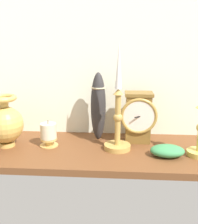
# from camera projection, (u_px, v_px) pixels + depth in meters

# --- Properties ---
(ground_plane) EXTENTS (1.00, 0.36, 0.02)m
(ground_plane) POSITION_uv_depth(u_px,v_px,m) (99.00, 151.00, 1.03)
(ground_plane) COLOR brown
(back_wall) EXTENTS (1.20, 0.02, 0.65)m
(back_wall) POSITION_uv_depth(u_px,v_px,m) (103.00, 56.00, 1.12)
(back_wall) COLOR white
(back_wall) RESTS_ON ground_plane
(mantel_clock) EXTENTS (0.14, 0.10, 0.20)m
(mantel_clock) POSITION_uv_depth(u_px,v_px,m) (138.00, 117.00, 1.07)
(mantel_clock) COLOR brown
(mantel_clock) RESTS_ON ground_plane
(candlestick_tall_center) EXTENTS (0.10, 0.10, 0.39)m
(candlestick_tall_center) POSITION_uv_depth(u_px,v_px,m) (118.00, 118.00, 0.99)
(candlestick_tall_center) COLOR tan
(candlestick_tall_center) RESTS_ON ground_plane
(brass_vase_bulbous) EXTENTS (0.14, 0.14, 0.19)m
(brass_vase_bulbous) POSITION_uv_depth(u_px,v_px,m) (4.00, 123.00, 1.02)
(brass_vase_bulbous) COLOR tan
(brass_vase_bulbous) RESTS_ON ground_plane
(pillar_candle_front) EXTENTS (0.07, 0.07, 0.10)m
(pillar_candle_front) POSITION_uv_depth(u_px,v_px,m) (49.00, 134.00, 1.04)
(pillar_candle_front) COLOR #D8AE5A
(pillar_candle_front) RESTS_ON ground_plane
(tall_ceramic_vase) EXTENTS (0.06, 0.06, 0.27)m
(tall_ceramic_vase) POSITION_uv_depth(u_px,v_px,m) (98.00, 106.00, 1.09)
(tall_ceramic_vase) COLOR #2E2C2C
(tall_ceramic_vase) RESTS_ON ground_plane
(ivy_sprig) EXTENTS (0.12, 0.08, 0.04)m
(ivy_sprig) POSITION_uv_depth(u_px,v_px,m) (167.00, 151.00, 0.95)
(ivy_sprig) COLOR #3D8B51
(ivy_sprig) RESTS_ON ground_plane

